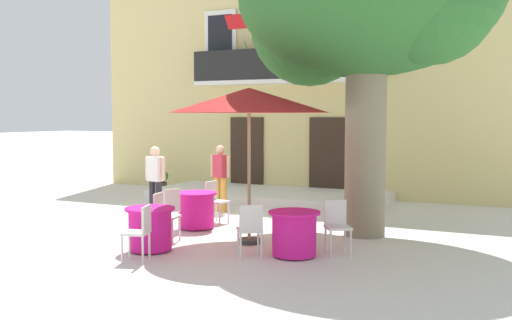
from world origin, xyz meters
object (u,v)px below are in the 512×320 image
at_px(cafe_table_middle, 150,229).
at_px(pedestrian_mid_plaza, 155,178).
at_px(plane_tree, 364,5).
at_px(cafe_chair_near_tree_1, 337,223).
at_px(cafe_chair_middle_1, 164,214).
at_px(pedestrian_near_entrance, 220,174).
at_px(cafe_chair_middle_0, 140,229).
at_px(cafe_umbrella, 249,101).
at_px(cafe_table_near_tree, 294,233).
at_px(cafe_table_front, 196,210).
at_px(ground_planter_left, 162,180).
at_px(cafe_chair_front_1, 215,199).
at_px(cafe_chair_near_tree_0, 250,227).
at_px(cafe_chair_front_0, 169,208).

relative_size(cafe_table_middle, pedestrian_mid_plaza, 0.52).
relative_size(plane_tree, cafe_chair_near_tree_1, 6.73).
relative_size(cafe_chair_middle_1, pedestrian_near_entrance, 0.56).
xyz_separation_m(cafe_chair_near_tree_1, cafe_chair_middle_0, (-2.69, -1.85, 0.00)).
xyz_separation_m(cafe_chair_middle_1, cafe_umbrella, (1.49, 0.56, 2.08)).
height_order(cafe_table_near_tree, cafe_chair_middle_0, cafe_chair_middle_0).
xyz_separation_m(plane_tree, cafe_chair_middle_1, (-3.15, -2.22, -3.93)).
bearing_deg(cafe_chair_near_tree_1, pedestrian_near_entrance, 142.08).
xyz_separation_m(cafe_chair_middle_0, cafe_chair_middle_1, (-0.51, 1.41, 0.00)).
relative_size(plane_tree, cafe_table_near_tree, 7.09).
distance_m(cafe_table_front, ground_planter_left, 6.02).
bearing_deg(cafe_table_front, cafe_chair_front_1, 87.89).
height_order(plane_tree, cafe_table_middle, plane_tree).
bearing_deg(pedestrian_near_entrance, cafe_chair_near_tree_0, -55.61).
relative_size(cafe_chair_near_tree_0, cafe_chair_near_tree_1, 1.00).
bearing_deg(pedestrian_near_entrance, plane_tree, -18.13).
height_order(cafe_table_front, cafe_umbrella, cafe_umbrella).
height_order(plane_tree, ground_planter_left, plane_tree).
distance_m(cafe_chair_middle_0, cafe_chair_front_0, 2.19).
xyz_separation_m(plane_tree, pedestrian_mid_plaza, (-4.72, -0.23, -3.53)).
height_order(cafe_chair_middle_0, cafe_umbrella, cafe_umbrella).
relative_size(cafe_chair_near_tree_0, cafe_chair_middle_0, 1.00).
bearing_deg(pedestrian_mid_plaza, cafe_chair_middle_0, -58.56).
height_order(cafe_chair_middle_0, cafe_table_front, cafe_chair_middle_0).
height_order(cafe_table_near_tree, pedestrian_near_entrance, pedestrian_near_entrance).
relative_size(cafe_table_front, ground_planter_left, 1.24).
height_order(cafe_chair_front_1, cafe_umbrella, cafe_umbrella).
distance_m(cafe_chair_middle_0, pedestrian_mid_plaza, 4.00).
xyz_separation_m(cafe_table_middle, cafe_chair_middle_0, (0.30, -0.69, 0.14)).
relative_size(cafe_chair_near_tree_0, cafe_chair_front_1, 1.00).
distance_m(cafe_chair_near_tree_0, cafe_chair_front_1, 3.37).
bearing_deg(cafe_chair_middle_1, pedestrian_near_entrance, 101.33).
height_order(cafe_table_middle, pedestrian_mid_plaza, pedestrian_mid_plaza).
xyz_separation_m(plane_tree, cafe_table_front, (-3.26, -0.86, -4.07)).
relative_size(cafe_table_front, cafe_chair_front_0, 0.95).
bearing_deg(cafe_table_middle, plane_tree, 44.96).
bearing_deg(cafe_chair_front_1, cafe_chair_middle_0, -80.39).
distance_m(cafe_chair_middle_0, cafe_table_front, 2.84).
bearing_deg(cafe_chair_near_tree_0, cafe_table_near_tree, 39.44).
bearing_deg(cafe_table_middle, ground_planter_left, 122.90).
xyz_separation_m(cafe_chair_near_tree_0, pedestrian_near_entrance, (-2.73, 3.99, 0.39)).
bearing_deg(cafe_umbrella, cafe_chair_front_0, 178.04).
distance_m(cafe_table_middle, pedestrian_mid_plaza, 3.28).
distance_m(plane_tree, cafe_chair_front_0, 5.47).
xyz_separation_m(cafe_chair_near_tree_1, ground_planter_left, (-7.27, 5.45, -0.14)).
bearing_deg(plane_tree, cafe_umbrella, -135.03).
distance_m(cafe_chair_near_tree_1, cafe_table_front, 3.44).
height_order(plane_tree, cafe_chair_front_0, plane_tree).
relative_size(cafe_chair_middle_0, pedestrian_near_entrance, 0.56).
relative_size(cafe_chair_front_0, cafe_umbrella, 0.31).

